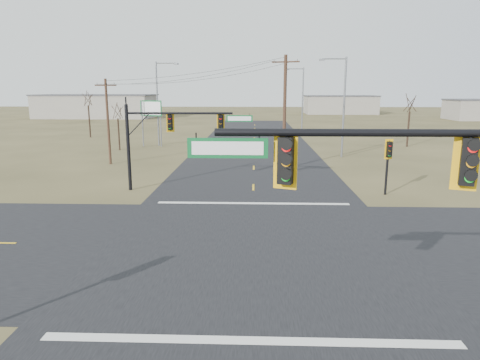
% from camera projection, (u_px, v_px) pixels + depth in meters
% --- Properties ---
extents(ground, '(320.00, 320.00, 0.00)m').
position_uv_depth(ground, '(252.00, 247.00, 19.51)').
color(ground, brown).
rests_on(ground, ground).
extents(road_ew, '(160.00, 14.00, 0.02)m').
position_uv_depth(road_ew, '(252.00, 246.00, 19.51)').
color(road_ew, black).
rests_on(road_ew, ground).
extents(road_ns, '(14.00, 160.00, 0.02)m').
position_uv_depth(road_ns, '(252.00, 246.00, 19.51)').
color(road_ns, black).
rests_on(road_ns, ground).
extents(stop_bar_near, '(12.00, 0.40, 0.01)m').
position_uv_depth(stop_bar_near, '(250.00, 340.00, 12.17)').
color(stop_bar_near, silver).
rests_on(stop_bar_near, road_ns).
extents(stop_bar_far, '(12.00, 0.40, 0.01)m').
position_uv_depth(stop_bar_far, '(253.00, 203.00, 26.84)').
color(stop_bar_far, silver).
rests_on(stop_bar_far, road_ns).
extents(mast_arm_near, '(10.33, 0.57, 6.71)m').
position_uv_depth(mast_arm_near, '(473.00, 188.00, 9.50)').
color(mast_arm_near, black).
rests_on(mast_arm_near, ground).
extents(mast_arm_far, '(8.82, 0.59, 6.03)m').
position_uv_depth(mast_arm_far, '(174.00, 129.00, 29.53)').
color(mast_arm_far, black).
rests_on(mast_arm_far, ground).
extents(pedestal_signal_ne, '(0.63, 0.53, 3.84)m').
position_uv_depth(pedestal_signal_ne, '(389.00, 154.00, 28.44)').
color(pedestal_signal_ne, black).
rests_on(pedestal_signal_ne, ground).
extents(utility_pole_near, '(2.34, 0.87, 9.94)m').
position_uv_depth(utility_pole_near, '(285.00, 111.00, 37.43)').
color(utility_pole_near, '#452C1D').
rests_on(utility_pole_near, ground).
extents(utility_pole_far, '(1.95, 0.45, 8.01)m').
position_uv_depth(utility_pole_far, '(108.00, 120.00, 40.27)').
color(utility_pole_far, '#452C1D').
rests_on(utility_pole_far, ground).
extents(highway_sign, '(2.89, 1.10, 5.69)m').
position_uv_depth(highway_sign, '(151.00, 114.00, 52.90)').
color(highway_sign, slate).
rests_on(highway_sign, ground).
extents(streetlight_a, '(2.87, 0.34, 10.27)m').
position_uv_depth(streetlight_a, '(342.00, 102.00, 44.16)').
color(streetlight_a, slate).
rests_on(streetlight_a, ground).
extents(streetlight_b, '(2.89, 0.37, 10.32)m').
position_uv_depth(streetlight_b, '(301.00, 97.00, 66.37)').
color(streetlight_b, slate).
rests_on(streetlight_b, ground).
extents(streetlight_c, '(2.91, 0.46, 10.39)m').
position_uv_depth(streetlight_c, '(159.00, 99.00, 53.31)').
color(streetlight_c, slate).
rests_on(streetlight_c, ground).
extents(bare_tree_a, '(2.83, 2.83, 5.83)m').
position_uv_depth(bare_tree_a, '(117.00, 111.00, 49.60)').
color(bare_tree_a, black).
rests_on(bare_tree_a, ground).
extents(bare_tree_b, '(2.91, 2.91, 7.21)m').
position_uv_depth(bare_tree_b, '(88.00, 98.00, 62.79)').
color(bare_tree_b, black).
rests_on(bare_tree_b, ground).
extents(bare_tree_c, '(3.30, 3.30, 6.92)m').
position_uv_depth(bare_tree_c, '(410.00, 103.00, 52.43)').
color(bare_tree_c, black).
rests_on(bare_tree_c, ground).
extents(warehouse_left, '(28.00, 14.00, 5.50)m').
position_uv_depth(warehouse_left, '(97.00, 107.00, 108.29)').
color(warehouse_left, gray).
rests_on(warehouse_left, ground).
extents(warehouse_mid, '(20.00, 12.00, 5.00)m').
position_uv_depth(warehouse_mid, '(340.00, 105.00, 125.66)').
color(warehouse_mid, gray).
rests_on(warehouse_mid, ground).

